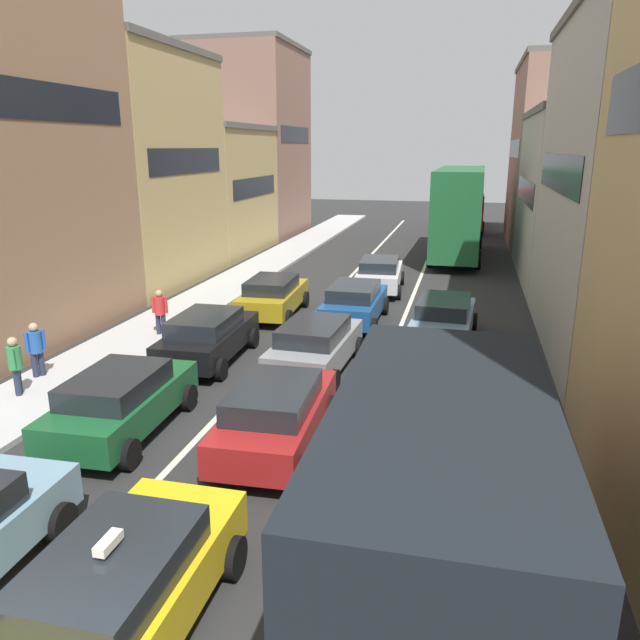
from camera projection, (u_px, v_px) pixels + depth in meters
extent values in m
cube|color=#BCBCBC|center=(213.00, 295.00, 26.27)|extent=(2.60, 64.00, 0.14)
cube|color=silver|center=(326.00, 303.00, 25.16)|extent=(0.16, 60.00, 0.01)
cube|color=silver|center=(408.00, 308.00, 24.38)|extent=(0.16, 60.00, 0.01)
cube|color=black|center=(56.00, 102.00, 18.28)|extent=(0.02, 7.04, 1.10)
cube|color=tan|center=(118.00, 172.00, 27.97)|extent=(7.00, 8.70, 10.20)
cube|color=black|center=(188.00, 161.00, 27.03)|extent=(0.02, 7.04, 1.10)
cube|color=#66605B|center=(107.00, 48.00, 26.52)|extent=(7.20, 8.70, 0.30)
cube|color=tan|center=(200.00, 192.00, 36.60)|extent=(7.00, 8.70, 7.17)
cube|color=black|center=(255.00, 187.00, 35.71)|extent=(0.02, 7.04, 1.10)
cube|color=#66605B|center=(197.00, 127.00, 35.58)|extent=(7.20, 8.70, 0.30)
cube|color=#936B5B|center=(249.00, 144.00, 44.05)|extent=(7.00, 8.70, 12.79)
cube|color=black|center=(296.00, 135.00, 43.08)|extent=(0.02, 7.04, 1.10)
cube|color=#66605B|center=(246.00, 46.00, 42.25)|extent=(7.20, 8.70, 0.30)
cube|color=#936B5B|center=(572.00, 158.00, 38.28)|extent=(7.00, 10.90, 11.11)
cube|color=black|center=(515.00, 148.00, 38.92)|extent=(0.02, 8.80, 1.10)
cube|color=#66605B|center=(583.00, 60.00, 36.71)|extent=(7.20, 10.90, 0.30)
cube|color=#B2ADA3|center=(603.00, 200.00, 28.48)|extent=(7.00, 10.90, 7.61)
cube|color=black|center=(525.00, 191.00, 29.18)|extent=(0.02, 8.80, 1.10)
cube|color=#66605B|center=(614.00, 111.00, 27.40)|extent=(7.20, 10.90, 0.30)
cube|color=black|center=(558.00, 173.00, 18.55)|extent=(0.02, 8.80, 1.10)
cube|color=#A51E1E|center=(445.00, 429.00, 10.73)|extent=(2.42, 2.42, 1.90)
cube|color=black|center=(449.00, 384.00, 11.76)|extent=(2.02, 0.05, 0.70)
cube|color=black|center=(438.00, 512.00, 7.00)|extent=(2.46, 5.46, 2.80)
cube|color=white|center=(335.00, 478.00, 7.19)|extent=(0.07, 4.48, 0.90)
cylinder|color=black|center=(377.00, 467.00, 11.32)|extent=(0.31, 0.96, 0.96)
cylinder|color=black|center=(511.00, 483.00, 10.80)|extent=(0.31, 0.96, 0.96)
cube|color=yellow|center=(124.00, 595.00, 7.82)|extent=(1.83, 4.31, 0.70)
cube|color=#1E2328|center=(111.00, 569.00, 7.48)|extent=(1.60, 2.42, 0.52)
cube|color=#F2EACC|center=(108.00, 543.00, 7.38)|extent=(0.16, 0.44, 0.12)
cylinder|color=black|center=(123.00, 540.00, 9.49)|extent=(0.22, 0.64, 0.64)
cylinder|color=black|center=(233.00, 557.00, 9.08)|extent=(0.22, 0.64, 0.64)
cylinder|color=black|center=(61.00, 522.00, 9.94)|extent=(0.24, 0.65, 0.64)
cube|color=#A51E1E|center=(277.00, 418.00, 12.93)|extent=(1.96, 4.37, 0.70)
cube|color=#1E2328|center=(274.00, 397.00, 12.59)|extent=(1.68, 2.47, 0.52)
cylinder|color=black|center=(256.00, 403.00, 14.58)|extent=(0.24, 0.65, 0.64)
cylinder|color=black|center=(331.00, 409.00, 14.23)|extent=(0.24, 0.65, 0.64)
cylinder|color=black|center=(211.00, 462.00, 11.82)|extent=(0.24, 0.65, 0.64)
cylinder|color=black|center=(303.00, 472.00, 11.47)|extent=(0.24, 0.65, 0.64)
cube|color=#19592D|center=(123.00, 405.00, 13.59)|extent=(1.96, 4.36, 0.70)
cube|color=#1E2328|center=(116.00, 385.00, 13.24)|extent=(1.67, 2.47, 0.52)
cylinder|color=black|center=(120.00, 391.00, 15.24)|extent=(0.24, 0.65, 0.64)
cylinder|color=black|center=(188.00, 397.00, 14.88)|extent=(0.24, 0.65, 0.64)
cylinder|color=black|center=(47.00, 446.00, 12.48)|extent=(0.24, 0.65, 0.64)
cylinder|color=black|center=(129.00, 454.00, 12.13)|extent=(0.24, 0.65, 0.64)
cube|color=gray|center=(316.00, 348.00, 17.40)|extent=(1.98, 4.37, 0.70)
cube|color=#1E2328|center=(314.00, 332.00, 17.06)|extent=(1.68, 2.47, 0.52)
cylinder|color=black|center=(301.00, 342.00, 19.09)|extent=(0.25, 0.65, 0.64)
cylinder|color=black|center=(358.00, 347.00, 18.60)|extent=(0.25, 0.65, 0.64)
cylinder|color=black|center=(268.00, 374.00, 16.39)|extent=(0.25, 0.65, 0.64)
cylinder|color=black|center=(334.00, 381.00, 15.90)|extent=(0.25, 0.65, 0.64)
cube|color=black|center=(209.00, 339.00, 18.22)|extent=(1.94, 4.36, 0.70)
cube|color=#1E2328|center=(205.00, 323.00, 17.88)|extent=(1.66, 2.46, 0.52)
cylinder|color=black|center=(199.00, 334.00, 19.88)|extent=(0.24, 0.65, 0.64)
cylinder|color=black|center=(253.00, 338.00, 19.51)|extent=(0.24, 0.65, 0.64)
cylinder|color=black|center=(159.00, 364.00, 17.13)|extent=(0.24, 0.65, 0.64)
cylinder|color=black|center=(221.00, 369.00, 16.76)|extent=(0.24, 0.65, 0.64)
cube|color=#194C8C|center=(355.00, 305.00, 22.11)|extent=(1.80, 4.30, 0.70)
cube|color=#1E2328|center=(354.00, 292.00, 21.77)|extent=(1.59, 2.41, 0.52)
cylinder|color=black|center=(338.00, 303.00, 23.78)|extent=(0.22, 0.64, 0.64)
cylinder|color=black|center=(385.00, 306.00, 23.36)|extent=(0.22, 0.64, 0.64)
cylinder|color=black|center=(321.00, 324.00, 21.05)|extent=(0.22, 0.64, 0.64)
cylinder|color=black|center=(373.00, 327.00, 20.63)|extent=(0.22, 0.64, 0.64)
cube|color=#B29319|center=(273.00, 298.00, 23.13)|extent=(2.01, 4.38, 0.70)
cube|color=#1E2328|center=(272.00, 285.00, 22.79)|extent=(1.70, 2.48, 0.52)
cylinder|color=black|center=(261.00, 297.00, 24.77)|extent=(0.25, 0.65, 0.64)
cylinder|color=black|center=(305.00, 299.00, 24.44)|extent=(0.25, 0.65, 0.64)
cylinder|color=black|center=(238.00, 316.00, 22.01)|extent=(0.25, 0.65, 0.64)
cylinder|color=black|center=(288.00, 319.00, 21.68)|extent=(0.25, 0.65, 0.64)
cube|color=silver|center=(380.00, 276.00, 27.07)|extent=(2.06, 4.40, 0.70)
cube|color=#1E2328|center=(380.00, 265.00, 26.72)|extent=(1.73, 2.50, 0.52)
cylinder|color=black|center=(363.00, 277.00, 28.70)|extent=(0.26, 0.65, 0.64)
cylinder|color=black|center=(402.00, 278.00, 28.39)|extent=(0.26, 0.65, 0.64)
cylinder|color=black|center=(355.00, 290.00, 25.93)|extent=(0.26, 0.65, 0.64)
cylinder|color=black|center=(398.00, 292.00, 25.62)|extent=(0.26, 0.65, 0.64)
cube|color=beige|center=(433.00, 378.00, 15.17)|extent=(1.97, 4.37, 0.70)
cube|color=#1E2328|center=(433.00, 359.00, 14.84)|extent=(1.68, 2.47, 0.52)
cylinder|color=black|center=(404.00, 368.00, 16.87)|extent=(0.25, 0.65, 0.64)
cylinder|color=black|center=(472.00, 374.00, 16.38)|extent=(0.25, 0.65, 0.64)
cylinder|color=black|center=(386.00, 410.00, 14.16)|extent=(0.25, 0.65, 0.64)
cylinder|color=black|center=(467.00, 419.00, 13.68)|extent=(0.25, 0.65, 0.64)
cube|color=#759EB7|center=(444.00, 321.00, 20.10)|extent=(2.02, 4.39, 0.70)
cube|color=#1E2328|center=(444.00, 306.00, 19.76)|extent=(1.71, 2.49, 0.52)
cylinder|color=black|center=(421.00, 318.00, 21.79)|extent=(0.25, 0.65, 0.64)
cylinder|color=black|center=(474.00, 322.00, 21.29)|extent=(0.25, 0.65, 0.64)
cylinder|color=black|center=(409.00, 342.00, 19.10)|extent=(0.25, 0.65, 0.64)
cylinder|color=black|center=(469.00, 347.00, 18.59)|extent=(0.25, 0.65, 0.64)
cube|color=#1E6033|center=(458.00, 229.00, 34.78)|extent=(2.70, 10.54, 2.40)
cube|color=black|center=(458.00, 222.00, 34.68)|extent=(2.71, 9.92, 0.70)
cube|color=#1E6033|center=(460.00, 188.00, 34.15)|extent=(2.70, 10.54, 2.16)
cube|color=black|center=(461.00, 184.00, 34.08)|extent=(2.71, 9.92, 0.64)
cylinder|color=black|center=(439.00, 239.00, 38.93)|extent=(0.32, 1.01, 1.00)
cylinder|color=black|center=(480.00, 241.00, 38.31)|extent=(0.32, 1.01, 1.00)
cylinder|color=black|center=(430.00, 258.00, 32.48)|extent=(0.32, 1.01, 1.00)
cylinder|color=black|center=(478.00, 260.00, 31.87)|extent=(0.32, 1.01, 1.00)
cube|color=#B21919|center=(466.00, 207.00, 47.30)|extent=(2.52, 10.50, 2.40)
cube|color=black|center=(466.00, 202.00, 47.20)|extent=(2.55, 9.87, 0.70)
cylinder|color=black|center=(450.00, 217.00, 51.45)|extent=(0.30, 1.00, 1.00)
cylinder|color=black|center=(480.00, 218.00, 50.88)|extent=(0.30, 1.00, 1.00)
cylinder|color=black|center=(447.00, 227.00, 44.97)|extent=(0.30, 1.00, 1.00)
cylinder|color=black|center=(482.00, 228.00, 44.41)|extent=(0.30, 1.00, 1.00)
cylinder|color=#262D47|center=(164.00, 326.00, 20.46)|extent=(0.16, 0.16, 0.82)
cylinder|color=#262D47|center=(159.00, 326.00, 20.47)|extent=(0.16, 0.16, 0.82)
cylinder|color=red|center=(160.00, 306.00, 20.27)|extent=(0.34, 0.34, 0.60)
sphere|color=tan|center=(159.00, 293.00, 20.16)|extent=(0.24, 0.24, 0.24)
cylinder|color=red|center=(166.00, 305.00, 20.25)|extent=(0.10, 0.10, 0.55)
cylinder|color=red|center=(153.00, 305.00, 20.27)|extent=(0.10, 0.10, 0.55)
cylinder|color=#262D47|center=(18.00, 385.00, 15.40)|extent=(0.16, 0.16, 0.82)
cylinder|color=#262D47|center=(19.00, 383.00, 15.57)|extent=(0.16, 0.16, 0.82)
cylinder|color=#338C4C|center=(14.00, 358.00, 15.29)|extent=(0.34, 0.34, 0.60)
sphere|color=tan|center=(12.00, 342.00, 15.17)|extent=(0.24, 0.24, 0.24)
cylinder|color=#338C4C|center=(13.00, 359.00, 15.08)|extent=(0.10, 0.10, 0.55)
cylinder|color=#338C4C|center=(15.00, 354.00, 15.48)|extent=(0.10, 0.10, 0.55)
cylinder|color=#262D47|center=(35.00, 367.00, 16.64)|extent=(0.16, 0.16, 0.82)
cylinder|color=#262D47|center=(42.00, 366.00, 16.76)|extent=(0.16, 0.16, 0.82)
cylinder|color=#2659B2|center=(35.00, 342.00, 16.51)|extent=(0.34, 0.34, 0.60)
sphere|color=tan|center=(33.00, 327.00, 16.39)|extent=(0.24, 0.24, 0.24)
cylinder|color=#2659B2|center=(27.00, 343.00, 16.36)|extent=(0.10, 0.10, 0.55)
cylinder|color=#2659B2|center=(43.00, 339.00, 16.64)|extent=(0.10, 0.10, 0.55)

